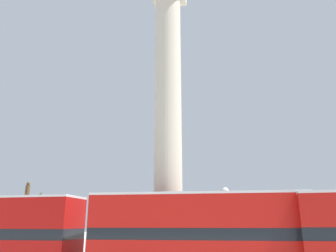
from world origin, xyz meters
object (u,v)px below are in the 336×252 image
object	(u,v)px
monument_column	(168,138)
street_lamp	(227,229)
bus_b	(198,234)
equestrian_statue	(22,239)

from	to	relation	value
monument_column	street_lamp	distance (m)	7.18
bus_b	equestrian_statue	distance (m)	16.11
street_lamp	monument_column	bearing A→B (deg)	155.99
monument_column	equestrian_statue	xyz separation A→B (m)	(-12.22, 2.72, -6.74)
bus_b	equestrian_statue	bearing A→B (deg)	151.29
monument_column	street_lamp	world-z (taller)	monument_column
monument_column	street_lamp	bearing A→B (deg)	-24.01
equestrian_statue	monument_column	bearing A→B (deg)	-13.26
monument_column	bus_b	bearing A→B (deg)	-59.13
monument_column	equestrian_statue	size ratio (longest dim) A/B	3.48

